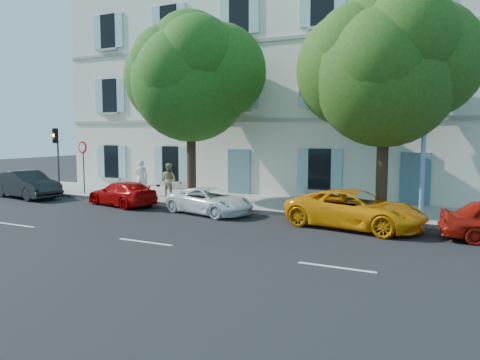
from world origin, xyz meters
The scene contains 15 objects.
ground centered at (0.00, 0.00, 0.00)m, with size 90.00×90.00×0.00m, color black.
sidewalk centered at (0.00, 4.45, 0.07)m, with size 36.00×4.50×0.15m, color #A09E96.
kerb centered at (0.00, 2.28, 0.08)m, with size 36.00×0.16×0.16m, color #9E998E.
building centered at (0.00, 10.20, 6.00)m, with size 28.00×7.00×12.00m, color white.
car_dark_sedan centered at (-11.64, 1.04, 0.70)m, with size 1.49×4.28×1.41m, color black.
car_red_coupe centered at (-5.55, 1.32, 0.56)m, with size 1.58×3.88×1.13m, color #AE0504.
car_white_coupe centered at (-0.81, 1.25, 0.54)m, with size 1.81×3.92×1.09m, color white.
car_yellow_supercar centered at (5.27, 1.07, 0.68)m, with size 2.25×4.88×1.36m, color orange.
tree_left centered at (-3.14, 3.49, 5.69)m, with size 5.55×5.55×8.60m.
tree_right centered at (5.79, 3.06, 5.51)m, with size 5.42×5.42×8.35m.
traffic_light centered at (-11.30, 2.74, 2.65)m, with size 0.31×0.39×3.46m.
road_sign centered at (-9.54, 2.91, 2.14)m, with size 0.64×0.13×2.77m.
street_lamp centered at (7.25, 2.86, 5.05)m, with size 0.46×1.86×8.64m.
pedestrian_a centered at (-6.34, 3.70, 1.06)m, with size 0.67×0.44×1.82m, color white.
pedestrian_b centered at (-4.91, 4.10, 0.99)m, with size 0.82×0.64×1.69m, color tan.
Camera 1 is at (9.04, -15.29, 3.37)m, focal length 35.00 mm.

